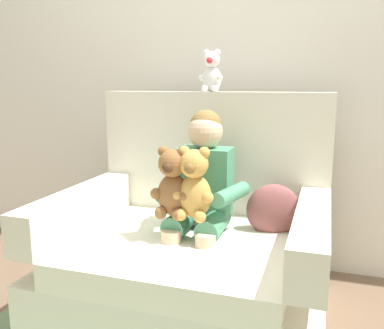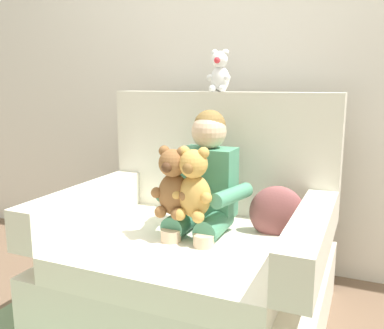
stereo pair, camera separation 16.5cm
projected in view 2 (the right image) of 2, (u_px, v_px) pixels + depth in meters
The scene contains 8 objects.
ground_plane at pixel (190, 313), 2.04m from camera, with size 8.00×8.00×0.00m, color brown.
back_wall at pixel (241, 51), 2.47m from camera, with size 6.00×0.10×2.60m, color silver.
armchair at pixel (196, 249), 2.03m from camera, with size 1.25×1.00×1.06m.
seated_child at pixel (204, 188), 1.98m from camera, with size 0.45×0.39×0.82m.
plush_brown at pixel (173, 184), 1.86m from camera, with size 0.19×0.16×0.32m.
plush_honey at pixel (194, 185), 1.83m from camera, with size 0.19×0.16×0.33m.
plush_white_on_backrest at pixel (220, 72), 2.20m from camera, with size 0.13×0.11×0.22m.
throw_pillow at pixel (277, 213), 1.97m from camera, with size 0.26×0.12×0.26m, color #8C4C4C.
Camera 2 is at (0.75, -1.70, 1.11)m, focal length 38.81 mm.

